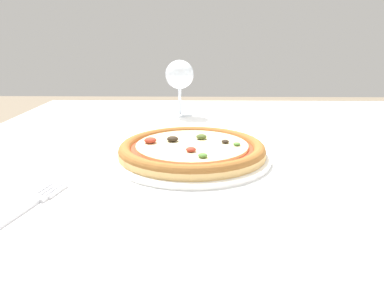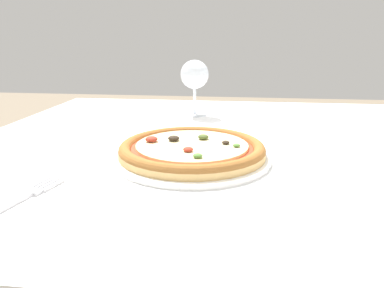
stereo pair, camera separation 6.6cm
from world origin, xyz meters
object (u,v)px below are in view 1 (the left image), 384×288
pizza_plate (192,151)px  wine_glass_far_left (180,76)px  dining_table (270,176)px  fork (25,207)px

pizza_plate → wine_glass_far_left: size_ratio=1.84×
pizza_plate → wine_glass_far_left: wine_glass_far_left is taller
dining_table → fork: size_ratio=7.82×
pizza_plate → fork: (-0.21, -0.20, -0.01)m
pizza_plate → fork: bearing=-136.4°
wine_glass_far_left → fork: bearing=-106.0°
pizza_plate → wine_glass_far_left: 0.40m
pizza_plate → fork: 0.29m
pizza_plate → wine_glass_far_left: (-0.04, 0.39, 0.09)m
dining_table → fork: bearing=-139.0°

